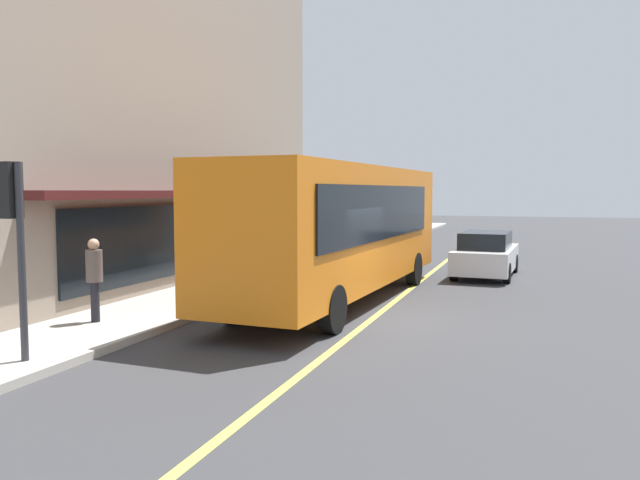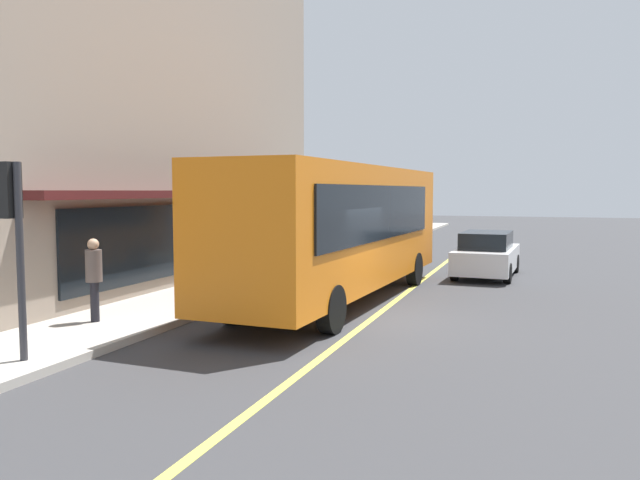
% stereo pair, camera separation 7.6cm
% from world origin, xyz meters
% --- Properties ---
extents(ground, '(120.00, 120.00, 0.00)m').
position_xyz_m(ground, '(0.00, 0.00, 0.00)').
color(ground, '#38383A').
extents(sidewalk, '(80.00, 2.62, 0.15)m').
position_xyz_m(sidewalk, '(0.00, 5.00, 0.07)').
color(sidewalk, '#B2ADA3').
rests_on(sidewalk, ground).
extents(lane_centre_stripe, '(36.00, 0.16, 0.01)m').
position_xyz_m(lane_centre_stripe, '(0.00, 0.00, 0.00)').
color(lane_centre_stripe, '#D8D14C').
rests_on(lane_centre_stripe, ground).
extents(storefront_building, '(18.77, 10.81, 11.49)m').
position_xyz_m(storefront_building, '(2.90, 11.41, 5.74)').
color(storefront_building, gray).
rests_on(storefront_building, ground).
extents(bus, '(11.24, 3.07, 3.50)m').
position_xyz_m(bus, '(1.96, 1.36, 1.99)').
color(bus, orange).
rests_on(bus, ground).
extents(traffic_light, '(0.30, 0.52, 3.20)m').
position_xyz_m(traffic_light, '(-5.70, 4.48, 2.53)').
color(traffic_light, '#2D2D33').
rests_on(traffic_light, sidewalk).
extents(car_white, '(4.38, 2.02, 1.52)m').
position_xyz_m(car_white, '(8.10, -1.88, 0.74)').
color(car_white, white).
rests_on(car_white, ground).
extents(pedestrian_mid_block, '(0.34, 0.34, 1.75)m').
position_xyz_m(pedestrian_mid_block, '(-2.87, 5.24, 1.20)').
color(pedestrian_mid_block, black).
rests_on(pedestrian_mid_block, sidewalk).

